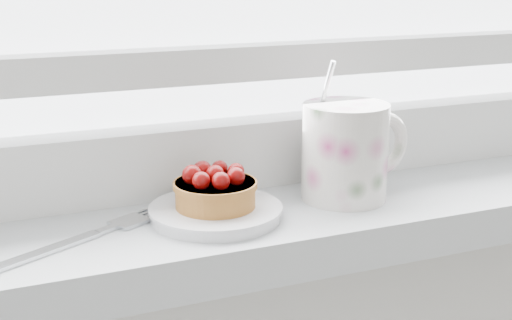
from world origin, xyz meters
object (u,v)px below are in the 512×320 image
floral_mug (348,149)px  fork (80,239)px  raspberry_tart (215,189)px  saucer (216,212)px

floral_mug → fork: size_ratio=0.71×
raspberry_tart → floral_mug: floral_mug is taller
saucer → fork: (-0.13, -0.01, -0.00)m
saucer → raspberry_tart: size_ratio=1.60×
saucer → floral_mug: bearing=2.4°
raspberry_tart → fork: bearing=-177.2°
fork → raspberry_tart: bearing=2.8°
saucer → floral_mug: 0.15m
floral_mug → fork: bearing=-177.4°
raspberry_tart → floral_mug: size_ratio=0.56×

